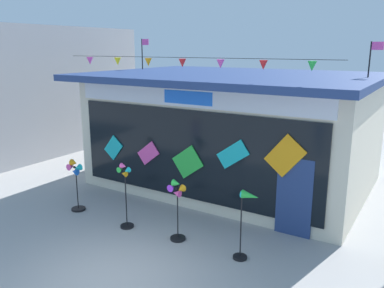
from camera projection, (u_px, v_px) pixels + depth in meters
name	position (u px, v px, depth m)	size (l,w,h in m)	color
ground_plane	(113.00, 281.00, 8.07)	(80.00, 80.00, 0.00)	#9E9B99
kite_shop_building	(235.00, 128.00, 13.64)	(8.96, 6.83, 4.91)	beige
wind_spinner_far_left	(75.00, 178.00, 11.33)	(0.45, 0.40, 1.53)	black
wind_spinner_left	(125.00, 191.00, 10.22)	(0.35, 0.35, 1.75)	black
wind_spinner_center_left	(177.00, 202.00, 9.54)	(0.42, 0.38, 1.55)	black
wind_spinner_center_right	(246.00, 216.00, 8.61)	(0.56, 0.32, 1.62)	black
neighbour_building	(15.00, 88.00, 18.75)	(6.88, 9.38, 5.47)	#99999E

